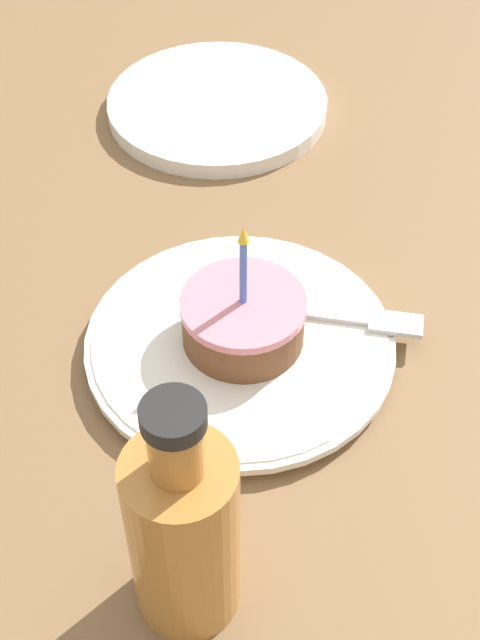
% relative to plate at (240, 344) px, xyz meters
% --- Properties ---
extents(ground_plane, '(2.40, 2.40, 0.04)m').
position_rel_plate_xyz_m(ground_plane, '(-0.02, 0.01, -0.03)').
color(ground_plane, brown).
rests_on(ground_plane, ground).
extents(plate, '(0.26, 0.26, 0.02)m').
position_rel_plate_xyz_m(plate, '(0.00, 0.00, 0.00)').
color(plate, white).
rests_on(plate, ground_plane).
extents(cake_slice, '(0.10, 0.10, 0.12)m').
position_rel_plate_xyz_m(cake_slice, '(0.00, -0.00, 0.03)').
color(cake_slice, brown).
rests_on(cake_slice, plate).
extents(fork, '(0.05, 0.16, 0.00)m').
position_rel_plate_xyz_m(fork, '(0.05, -0.07, 0.01)').
color(fork, silver).
rests_on(fork, plate).
extents(bottle, '(0.07, 0.07, 0.20)m').
position_rel_plate_xyz_m(bottle, '(-0.21, -0.05, 0.07)').
color(bottle, '#B27233').
rests_on(bottle, ground_plane).
extents(side_plate, '(0.24, 0.24, 0.02)m').
position_rel_plate_xyz_m(side_plate, '(0.32, 0.16, -0.00)').
color(side_plate, white).
rests_on(side_plate, ground_plane).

